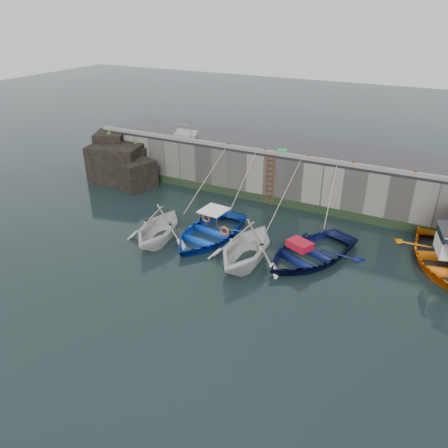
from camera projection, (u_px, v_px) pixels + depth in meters
The scene contains 23 objects.
ground at pixel (225, 296), 18.74m from camera, with size 120.00×120.00×0.00m, color black.
quay_back at pixel (314, 174), 27.98m from camera, with size 30.00×5.00×3.00m, color slate.
road_back at pixel (316, 150), 27.26m from camera, with size 30.00×5.00×0.16m, color black.
kerb_back at pixel (305, 158), 25.32m from camera, with size 30.00×0.30×0.20m, color slate.
algae_back at pixel (300, 206), 26.52m from camera, with size 30.00×0.08×0.50m, color black.
rock_outcrop at pixel (121, 162), 30.67m from camera, with size 5.85×4.24×3.41m.
ladder at pixel (270, 180), 26.70m from camera, with size 0.51×0.08×3.20m.
boat_near_white at pixel (159, 240), 23.18m from camera, with size 3.68×4.27×2.25m, color silver.
boat_near_white_rope at pixel (204, 207), 27.02m from camera, with size 0.04×5.34×3.10m, color tan, non-canonical shape.
boat_near_blue at pixel (209, 237), 23.47m from camera, with size 3.92×5.49×1.14m, color #0B39B3.
boat_near_blue_rope at pixel (241, 209), 26.71m from camera, with size 0.04×4.10×3.10m, color tan, non-canonical shape.
boat_near_blacktrim at pixel (246, 263), 21.18m from camera, with size 4.07×4.71×2.48m, color silver.
boat_near_blacktrim_rope at pixel (281, 223), 24.99m from camera, with size 0.04×5.27×3.10m, color tan, non-canonical shape.
boat_near_navy at pixel (309, 258), 21.56m from camera, with size 4.04×5.66×1.17m, color #0A1244.
boat_near_navy_rope at pixel (330, 226), 24.65m from camera, with size 0.04×3.80×3.10m, color tan, non-canonical shape.
boat_far_orange at pixel (447, 258), 20.79m from camera, with size 5.86×7.18×4.30m.
fish_crate at pixel (282, 152), 26.03m from camera, with size 0.57×0.39×0.32m, color #1A9143.
railing at pixel (186, 133), 29.72m from camera, with size 1.60×1.05×1.00m.
bollard_a at pixel (229, 145), 27.42m from camera, with size 0.18×0.18×0.28m, color #3F1E0F.
bollard_b at pixel (265, 150), 26.40m from camera, with size 0.18×0.18×0.28m, color #3F1E0F.
bollard_c at pixel (309, 157), 25.30m from camera, with size 0.18×0.18×0.28m, color #3F1E0F.
bollard_d at pixel (354, 164), 24.23m from camera, with size 0.18×0.18×0.28m, color #3F1E0F.
bollard_e at pixel (415, 173), 22.93m from camera, with size 0.18×0.18×0.28m, color #3F1E0F.
Camera 1 is at (6.98, -13.63, 11.24)m, focal length 35.00 mm.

